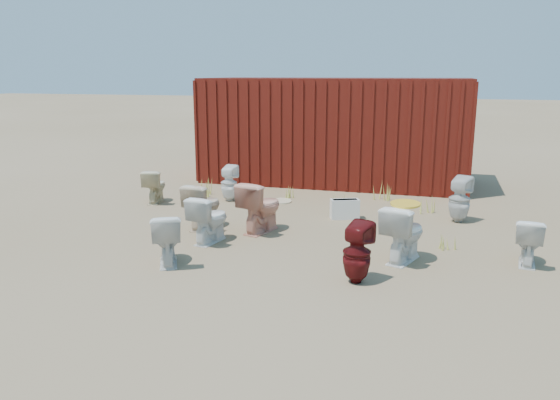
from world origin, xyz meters
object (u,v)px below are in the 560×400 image
(toilet_front_c, at_px, (167,239))
(toilet_front_e, at_px, (529,241))
(toilet_front_a, at_px, (209,219))
(toilet_back_beige_left, at_px, (155,186))
(toilet_back_yellowlid, at_px, (404,233))
(loose_tank, at_px, (345,209))
(toilet_front_pink, at_px, (261,207))
(shipping_container, at_px, (335,130))
(toilet_front_maroon, at_px, (357,253))
(toilet_back_beige_right, at_px, (203,206))
(toilet_back_e, at_px, (460,199))
(toilet_back_a, at_px, (229,183))

(toilet_front_c, bearing_deg, toilet_front_e, 168.70)
(toilet_front_a, bearing_deg, toilet_back_beige_left, -34.52)
(toilet_back_yellowlid, height_order, loose_tank, toilet_back_yellowlid)
(toilet_front_pink, height_order, toilet_front_e, toilet_front_pink)
(shipping_container, height_order, toilet_front_maroon, shipping_container)
(toilet_back_beige_left, distance_m, toilet_back_beige_right, 2.20)
(shipping_container, distance_m, toilet_back_e, 4.21)
(toilet_back_yellowlid, bearing_deg, toilet_back_beige_right, 6.44)
(toilet_front_e, bearing_deg, toilet_front_c, 23.10)
(toilet_front_c, height_order, toilet_back_beige_left, toilet_front_c)
(toilet_back_beige_right, bearing_deg, toilet_front_maroon, 155.22)
(toilet_back_a, relative_size, toilet_back_beige_left, 1.09)
(toilet_back_a, bearing_deg, toilet_front_pink, 129.22)
(toilet_front_e, distance_m, loose_tank, 3.21)
(toilet_front_a, xyz_separation_m, toilet_front_e, (4.50, 0.29, -0.04))
(shipping_container, height_order, loose_tank, shipping_container)
(toilet_front_c, distance_m, toilet_front_e, 4.85)
(toilet_front_a, height_order, toilet_front_c, toilet_front_a)
(toilet_front_c, xyz_separation_m, toilet_back_a, (-0.57, 3.71, 0.01))
(toilet_front_a, relative_size, toilet_front_c, 1.03)
(toilet_front_a, relative_size, toilet_back_beige_left, 1.10)
(toilet_front_maroon, distance_m, loose_tank, 3.02)
(toilet_front_pink, height_order, toilet_back_beige_right, toilet_front_pink)
(toilet_front_c, distance_m, toilet_back_beige_left, 3.70)
(toilet_front_a, xyz_separation_m, loose_tank, (1.74, 1.93, -0.19))
(toilet_back_beige_left, bearing_deg, toilet_back_beige_right, 128.33)
(toilet_back_yellowlid, height_order, toilet_back_e, toilet_back_e)
(toilet_back_e, distance_m, loose_tank, 1.97)
(toilet_front_a, bearing_deg, toilet_back_beige_right, -48.69)
(toilet_front_maroon, height_order, loose_tank, toilet_front_maroon)
(toilet_back_beige_right, bearing_deg, toilet_front_c, 104.51)
(toilet_back_e, relative_size, loose_tank, 1.60)
(shipping_container, height_order, toilet_front_pink, shipping_container)
(toilet_front_c, bearing_deg, toilet_front_maroon, 153.45)
(toilet_front_a, distance_m, toilet_back_beige_left, 2.96)
(toilet_back_yellowlid, xyz_separation_m, toilet_back_e, (0.78, 2.32, 0.00))
(toilet_front_e, xyz_separation_m, toilet_back_a, (-5.23, 2.37, 0.04))
(toilet_back_beige_right, bearing_deg, toilet_back_e, -152.09)
(toilet_front_c, height_order, toilet_front_maroon, toilet_front_maroon)
(toilet_back_a, height_order, loose_tank, toilet_back_a)
(toilet_front_a, xyz_separation_m, toilet_back_a, (-0.73, 2.65, -0.00))
(toilet_back_beige_left, height_order, toilet_back_yellowlid, toilet_back_yellowlid)
(toilet_front_maroon, height_order, toilet_front_e, toilet_front_maroon)
(shipping_container, bearing_deg, toilet_back_beige_right, -105.60)
(toilet_back_a, bearing_deg, toilet_front_e, 160.54)
(toilet_front_e, bearing_deg, loose_tank, -23.72)
(toilet_front_e, relative_size, loose_tank, 1.28)
(toilet_front_c, height_order, toilet_front_e, toilet_front_c)
(toilet_front_maroon, bearing_deg, toilet_front_c, 20.18)
(toilet_back_beige_left, relative_size, toilet_back_yellowlid, 0.84)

